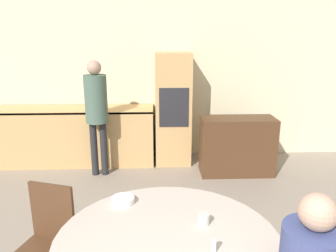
{
  "coord_description": "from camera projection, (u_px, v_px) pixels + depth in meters",
  "views": [
    {
      "loc": [
        -0.15,
        -0.39,
        2.06
      ],
      "look_at": [
        -0.02,
        2.93,
        1.12
      ],
      "focal_mm": 35.0,
      "sensor_mm": 36.0,
      "label": 1
    }
  ],
  "objects": [
    {
      "name": "bowl_centre",
      "position": [
        123.0,
        200.0,
        2.59
      ],
      "size": [
        0.18,
        0.18,
        0.05
      ],
      "color": "white",
      "rests_on": "dining_table"
    },
    {
      "name": "wall_back",
      "position": [
        165.0,
        80.0,
        5.45
      ],
      "size": [
        7.16,
        0.05,
        2.6
      ],
      "color": "beige",
      "rests_on": "ground_plane"
    },
    {
      "name": "oven_unit",
      "position": [
        173.0,
        109.0,
        5.25
      ],
      "size": [
        0.56,
        0.59,
        1.77
      ],
      "color": "tan",
      "rests_on": "ground_plane"
    },
    {
      "name": "cup",
      "position": [
        203.0,
        219.0,
        2.29
      ],
      "size": [
        0.08,
        0.08,
        0.08
      ],
      "color": "silver",
      "rests_on": "dining_table"
    },
    {
      "name": "sideboard",
      "position": [
        237.0,
        146.0,
        4.89
      ],
      "size": [
        1.08,
        0.45,
        0.87
      ],
      "color": "#51331E",
      "rests_on": "ground_plane"
    },
    {
      "name": "chair_far_left",
      "position": [
        48.0,
        237.0,
        2.56
      ],
      "size": [
        0.5,
        0.5,
        0.93
      ],
      "rotation": [
        0.0,
        0.0,
        5.97
      ],
      "color": "#51331E",
      "rests_on": "ground_plane"
    },
    {
      "name": "kitchen_counter",
      "position": [
        75.0,
        135.0,
        5.29
      ],
      "size": [
        2.53,
        0.6,
        0.91
      ],
      "color": "tan",
      "rests_on": "ground_plane"
    },
    {
      "name": "person_standing",
      "position": [
        96.0,
        106.0,
        4.67
      ],
      "size": [
        0.32,
        0.32,
        1.7
      ],
      "color": "#262628",
      "rests_on": "ground_plane"
    },
    {
      "name": "salt_shaker",
      "position": [
        214.0,
        246.0,
        2.0
      ],
      "size": [
        0.03,
        0.03,
        0.09
      ],
      "color": "white",
      "rests_on": "dining_table"
    }
  ]
}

